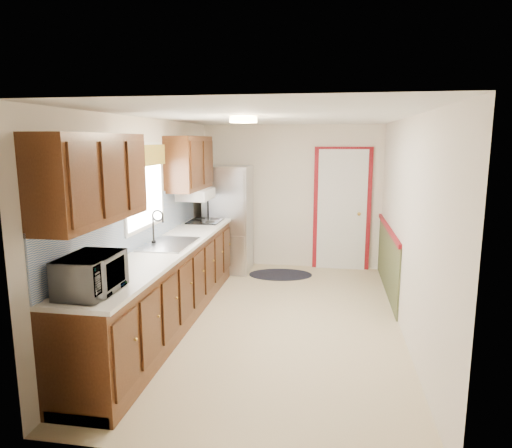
% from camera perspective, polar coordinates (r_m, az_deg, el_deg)
% --- Properties ---
extents(room_shell, '(3.20, 5.20, 2.52)m').
position_cam_1_polar(room_shell, '(5.29, 2.07, 0.17)').
color(room_shell, '#CBB98F').
rests_on(room_shell, ground).
extents(kitchen_run, '(0.63, 4.00, 2.20)m').
position_cam_1_polar(kitchen_run, '(5.39, -11.53, -4.09)').
color(kitchen_run, '#3D1E0E').
rests_on(kitchen_run, ground).
extents(back_wall_trim, '(1.12, 2.30, 2.08)m').
position_cam_1_polar(back_wall_trim, '(7.49, 11.79, 0.57)').
color(back_wall_trim, maroon).
rests_on(back_wall_trim, ground).
extents(ceiling_fixture, '(0.30, 0.30, 0.06)m').
position_cam_1_polar(ceiling_fixture, '(5.06, -1.59, 12.90)').
color(ceiling_fixture, '#FFD88C').
rests_on(ceiling_fixture, room_shell).
extents(microwave, '(0.32, 0.57, 0.38)m').
position_cam_1_polar(microwave, '(3.85, -19.99, -5.46)').
color(microwave, white).
rests_on(microwave, kitchen_run).
extents(refrigerator, '(0.73, 0.73, 1.73)m').
position_cam_1_polar(refrigerator, '(7.51, -3.47, 0.62)').
color(refrigerator, '#B7B7BC').
rests_on(refrigerator, ground).
extents(rug, '(1.09, 0.78, 0.01)m').
position_cam_1_polar(rug, '(7.42, 3.07, -6.33)').
color(rug, black).
rests_on(rug, ground).
extents(cooktop, '(0.46, 0.56, 0.02)m').
position_cam_1_polar(cooktop, '(6.89, -6.35, 0.38)').
color(cooktop, black).
rests_on(cooktop, kitchen_run).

